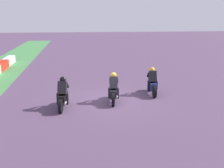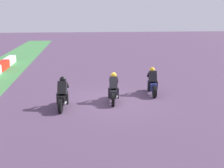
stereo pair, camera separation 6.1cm
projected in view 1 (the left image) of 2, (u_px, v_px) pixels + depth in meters
name	position (u px, v px, depth m)	size (l,w,h in m)	color
ground_plane	(110.00, 100.00, 14.87)	(120.00, 120.00, 0.00)	#513B55
rider_lane_a	(152.00, 83.00, 15.90)	(2.04, 0.55, 1.51)	black
rider_lane_b	(114.00, 90.00, 14.46)	(2.04, 0.60, 1.51)	black
rider_lane_c	(63.00, 96.00, 13.49)	(2.04, 0.59, 1.51)	black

